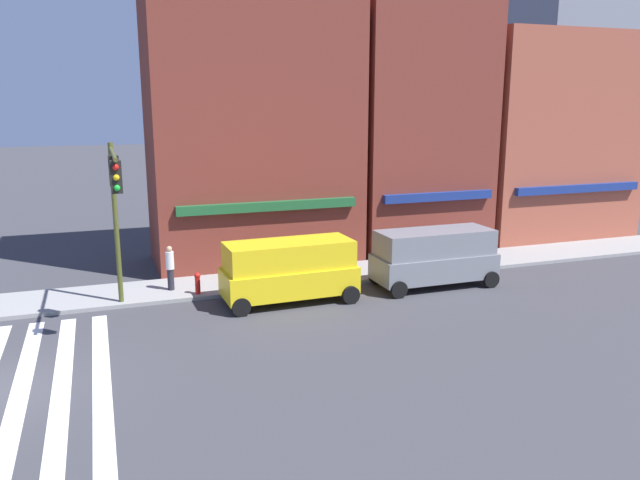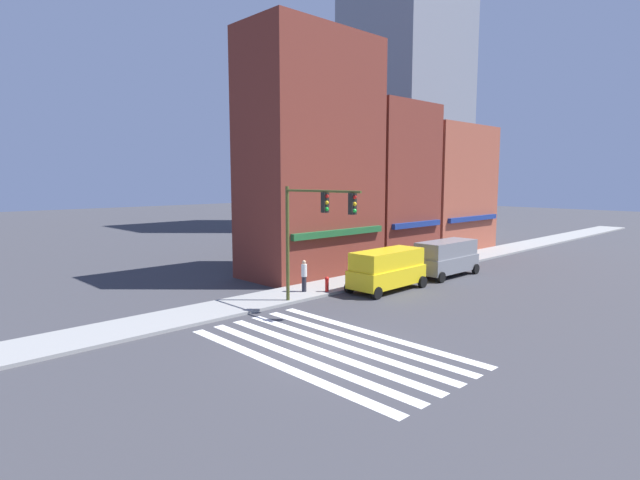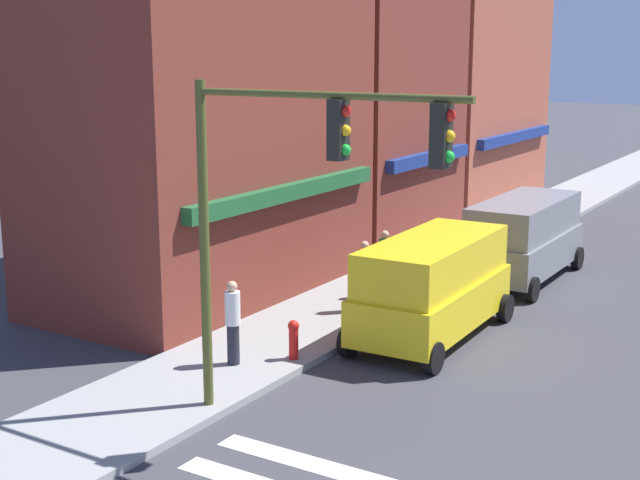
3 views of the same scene
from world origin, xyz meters
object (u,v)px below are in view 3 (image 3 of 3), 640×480
at_px(van_yellow, 433,284).
at_px(traffic_signal, 292,183).
at_px(pedestrian_green_top, 384,262).
at_px(fire_hydrant, 294,338).
at_px(pedestrian_white_shirt, 233,321).
at_px(van_grey, 524,236).
at_px(pedestrian_red_jacket, 364,275).

bearing_deg(van_yellow, traffic_signal, -179.89).
relative_size(traffic_signal, pedestrian_green_top, 3.40).
xyz_separation_m(van_yellow, fire_hydrant, (-3.19, 1.70, -0.67)).
height_order(pedestrian_green_top, fire_hydrant, pedestrian_green_top).
bearing_deg(fire_hydrant, traffic_signal, -146.68).
bearing_deg(pedestrian_white_shirt, pedestrian_green_top, 83.54).
height_order(traffic_signal, pedestrian_white_shirt, traffic_signal).
height_order(traffic_signal, van_grey, traffic_signal).
relative_size(van_yellow, pedestrian_red_jacket, 2.85).
bearing_deg(pedestrian_red_jacket, pedestrian_white_shirt, 159.39).
height_order(van_yellow, fire_hydrant, van_yellow).
bearing_deg(van_grey, pedestrian_white_shirt, 165.62).
xyz_separation_m(traffic_signal, van_yellow, (6.02, 0.16, -3.10)).
height_order(pedestrian_white_shirt, fire_hydrant, pedestrian_white_shirt).
height_order(van_yellow, pedestrian_red_jacket, van_yellow).
relative_size(pedestrian_green_top, fire_hydrant, 2.10).
bearing_deg(pedestrian_white_shirt, van_yellow, 53.93).
bearing_deg(fire_hydrant, pedestrian_white_shirt, 135.95).
relative_size(pedestrian_white_shirt, pedestrian_red_jacket, 1.00).
bearing_deg(van_yellow, van_grey, -1.45).
bearing_deg(pedestrian_white_shirt, fire_hydrant, 42.09).
xyz_separation_m(pedestrian_white_shirt, fire_hydrant, (0.91, -0.88, -0.46)).
height_order(pedestrian_white_shirt, pedestrian_green_top, same).
relative_size(van_grey, pedestrian_green_top, 2.83).
distance_m(traffic_signal, pedestrian_green_top, 9.07).
relative_size(pedestrian_red_jacket, fire_hydrant, 2.10).
height_order(traffic_signal, fire_hydrant, traffic_signal).
distance_m(van_yellow, fire_hydrant, 3.68).
xyz_separation_m(pedestrian_red_jacket, pedestrian_green_top, (1.39, 0.17, 0.00)).
height_order(van_yellow, pedestrian_green_top, van_yellow).
bearing_deg(traffic_signal, van_yellow, 1.56).
bearing_deg(fire_hydrant, pedestrian_green_top, 6.59).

